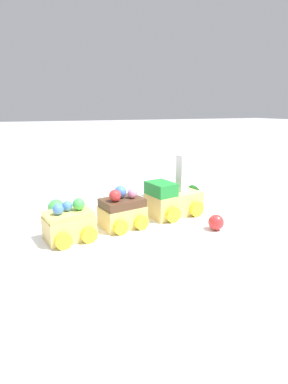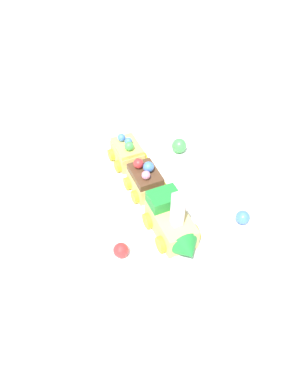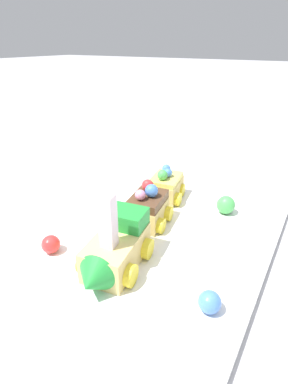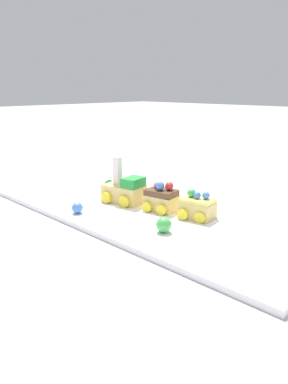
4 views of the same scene
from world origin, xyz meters
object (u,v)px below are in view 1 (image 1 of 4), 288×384
cake_car_chocolate (122,212)px  gumball_blue (150,190)px  gumball_green (56,208)px  cake_car_lemon (69,225)px  gumball_red (216,222)px  cake_train_locomotive (177,199)px

cake_car_chocolate → gumball_blue: (0.12, 0.15, -0.01)m
gumball_blue → gumball_green: bearing=-166.6°
cake_car_lemon → gumball_green: (-0.00, 0.11, -0.01)m
cake_car_chocolate → gumball_red: (0.14, -0.07, -0.01)m
cake_train_locomotive → gumball_red: (0.02, -0.09, -0.02)m
cake_car_lemon → gumball_red: (0.23, -0.06, -0.01)m
cake_car_chocolate → gumball_green: (-0.09, 0.10, -0.01)m
cake_train_locomotive → cake_car_chocolate: cake_train_locomotive is taller
gumball_red → cake_car_chocolate: bearing=151.2°
gumball_green → gumball_red: bearing=-36.8°
cake_train_locomotive → gumball_blue: 0.13m
gumball_blue → cake_car_lemon: bearing=-141.9°
cake_car_chocolate → gumball_green: bearing=124.5°
cake_car_lemon → gumball_blue: 0.27m
cake_car_chocolate → gumball_green: size_ratio=2.48×
cake_train_locomotive → cake_car_chocolate: (-0.12, -0.02, -0.00)m
cake_car_lemon → gumball_red: bearing=-24.3°
cake_train_locomotive → gumball_green: (-0.21, 0.08, -0.01)m
cake_car_lemon → gumball_green: cake_car_lemon is taller
cake_train_locomotive → cake_car_chocolate: bearing=-179.9°
gumball_blue → cake_train_locomotive: bearing=-90.9°
gumball_blue → gumball_green: (-0.21, -0.05, 0.00)m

